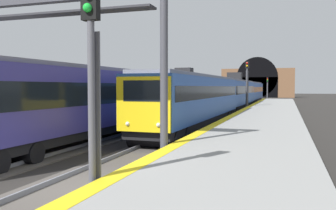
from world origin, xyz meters
TOP-DOWN VIEW (x-y plane):
  - ground_plane at (0.00, 0.00)m, footprint 320.00×320.00m
  - platform_right at (0.00, -4.52)m, footprint 112.00×4.92m
  - platform_right_edge_strip at (0.00, -2.31)m, footprint 112.00×0.50m
  - track_main_line at (0.00, 0.00)m, footprint 160.00×2.74m
  - train_main_approaching at (34.60, 0.00)m, footprint 57.23×3.02m
  - train_adjacent_platform at (27.07, 4.21)m, footprint 56.02×3.23m
  - railway_signal_near at (-1.97, -1.91)m, footprint 0.39×0.38m
  - railway_signal_mid at (30.36, -1.91)m, footprint 0.39×0.38m
  - railway_signal_far at (72.41, -1.91)m, footprint 0.39×0.38m
  - overhead_signal_gantry at (3.10, 2.10)m, footprint 0.70×8.20m
  - tunnel_portal at (96.22, 2.10)m, footprint 2.34×20.16m

SIDE VIEW (x-z plane):
  - ground_plane at x=0.00m, z-range 0.00..0.00m
  - track_main_line at x=0.00m, z-range -0.06..0.15m
  - platform_right at x=0.00m, z-range 0.00..0.95m
  - platform_right_edge_strip at x=0.00m, z-range 0.95..0.96m
  - train_main_approaching at x=34.60m, z-range -0.17..4.54m
  - train_adjacent_platform at x=27.07m, z-range -0.18..4.78m
  - railway_signal_far at x=72.41m, z-range 0.54..5.58m
  - railway_signal_near at x=-1.97m, z-range 0.56..6.07m
  - railway_signal_mid at x=30.36m, z-range 0.46..6.20m
  - tunnel_portal at x=96.22m, z-range -1.56..9.82m
  - overhead_signal_gantry at x=3.10m, z-range 1.69..8.33m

